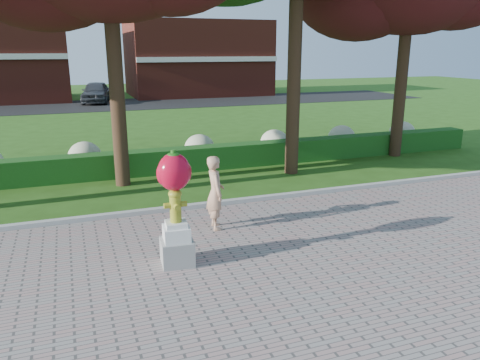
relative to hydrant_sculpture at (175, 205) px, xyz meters
The scene contains 9 objects.
ground 2.08m from the hydrant_sculpture, ahead, with size 100.00×100.00×0.00m, color #274E13.
curb 3.68m from the hydrant_sculpture, 61.31° to the left, with size 40.00×0.18×0.15m, color #ADADA5.
lawn_hedge 7.30m from the hydrant_sculpture, 76.65° to the left, with size 24.00×0.70×0.80m, color #194513.
hydrangea_row 8.40m from the hydrant_sculpture, 74.43° to the left, with size 20.10×1.10×0.99m.
street 28.14m from the hydrant_sculpture, 86.58° to the left, with size 50.00×8.00×0.02m, color black.
building_right 35.46m from the hydrant_sculpture, 74.14° to the left, with size 12.00×8.00×6.40m, color maroon.
hydrant_sculpture is the anchor object (origin of this frame).
woman 2.00m from the hydrant_sculpture, 50.70° to the left, with size 0.62×0.41×1.71m, color tan.
parked_car 29.81m from the hydrant_sculpture, 89.15° to the left, with size 1.90×4.73×1.61m, color #3B3D42.
Camera 1 is at (-3.40, -8.24, 4.04)m, focal length 35.00 mm.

